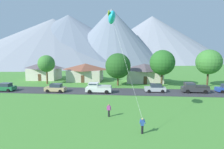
% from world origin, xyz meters
% --- Properties ---
extents(road_strip, '(160.00, 6.54, 0.08)m').
position_xyz_m(road_strip, '(0.00, 29.35, 0.04)').
color(road_strip, '#38383D').
rests_on(road_strip, ground).
extents(mountain_west_ridge, '(71.48, 71.48, 37.40)m').
position_xyz_m(mountain_west_ridge, '(-7.66, 120.87, 18.70)').
color(mountain_west_ridge, gray).
rests_on(mountain_west_ridge, ground).
extents(mountain_east_ridge, '(125.34, 125.34, 39.47)m').
position_xyz_m(mountain_east_ridge, '(25.19, 161.68, 19.73)').
color(mountain_east_ridge, '#8E939E').
rests_on(mountain_east_ridge, ground).
extents(mountain_far_east_ridge, '(128.09, 128.09, 36.51)m').
position_xyz_m(mountain_far_east_ridge, '(-42.58, 134.38, 18.25)').
color(mountain_far_east_ridge, gray).
rests_on(mountain_far_east_ridge, ground).
extents(mountain_central_ridge, '(139.85, 139.85, 33.23)m').
position_xyz_m(mountain_central_ridge, '(-53.71, 131.52, 16.61)').
color(mountain_central_ridge, '#8E939E').
rests_on(mountain_central_ridge, ground).
extents(house_leftmost, '(10.30, 6.89, 5.08)m').
position_xyz_m(house_leftmost, '(8.29, 41.99, 2.63)').
color(house_leftmost, beige).
rests_on(house_leftmost, ground).
extents(house_left_center, '(9.04, 6.88, 5.26)m').
position_xyz_m(house_left_center, '(-21.18, 44.25, 2.73)').
color(house_left_center, beige).
rests_on(house_left_center, ground).
extents(house_right_center, '(9.96, 7.86, 4.94)m').
position_xyz_m(house_right_center, '(-8.32, 43.04, 2.56)').
color(house_right_center, beige).
rests_on(house_right_center, ground).
extents(tree_near_left, '(5.92, 5.92, 8.87)m').
position_xyz_m(tree_near_left, '(23.03, 37.22, 5.89)').
color(tree_near_left, '#4C3823').
rests_on(tree_near_left, ground).
extents(tree_left_of_center, '(6.00, 6.00, 8.76)m').
position_xyz_m(tree_left_of_center, '(11.97, 36.34, 5.75)').
color(tree_left_of_center, '#4C3823').
rests_on(tree_left_of_center, ground).
extents(tree_center, '(6.24, 6.24, 7.99)m').
position_xyz_m(tree_center, '(1.33, 36.32, 4.86)').
color(tree_center, brown).
rests_on(tree_center, ground).
extents(tree_right_of_center, '(4.32, 4.32, 7.45)m').
position_xyz_m(tree_right_of_center, '(-17.11, 37.01, 5.26)').
color(tree_right_of_center, brown).
rests_on(tree_right_of_center, ground).
extents(parked_car_green_west_end, '(4.23, 2.13, 1.68)m').
position_xyz_m(parked_car_green_west_end, '(-22.19, 27.77, 0.87)').
color(parked_car_green_west_end, '#237042').
rests_on(parked_car_green_west_end, road_strip).
extents(parked_car_tan_mid_west, '(4.24, 2.16, 1.68)m').
position_xyz_m(parked_car_tan_mid_west, '(-11.17, 27.87, 0.87)').
color(parked_car_tan_mid_west, tan).
rests_on(parked_car_tan_mid_west, road_strip).
extents(parked_car_silver_mid_east, '(4.26, 2.19, 1.68)m').
position_xyz_m(parked_car_silver_mid_east, '(9.44, 29.52, 0.87)').
color(parked_car_silver_mid_east, '#B7BCC1').
rests_on(parked_car_silver_mid_east, road_strip).
extents(pickup_truck_white_west_side, '(5.20, 2.33, 1.99)m').
position_xyz_m(pickup_truck_white_west_side, '(-2.25, 27.86, 1.06)').
color(pickup_truck_white_west_side, white).
rests_on(pickup_truck_white_west_side, road_strip).
extents(pickup_truck_charcoal_east_side, '(5.25, 2.42, 1.99)m').
position_xyz_m(pickup_truck_charcoal_east_side, '(17.30, 29.67, 1.06)').
color(pickup_truck_charcoal_east_side, '#333338').
rests_on(pickup_truck_charcoal_east_side, road_strip).
extents(kite_flyer_with_kite, '(4.33, 4.40, 13.02)m').
position_xyz_m(kite_flyer_with_kite, '(1.95, 12.79, 11.84)').
color(kite_flyer_with_kite, black).
rests_on(kite_flyer_with_kite, ground).
extents(watcher_person, '(0.56, 0.24, 1.68)m').
position_xyz_m(watcher_person, '(1.31, 14.57, 0.88)').
color(watcher_person, black).
rests_on(watcher_person, ground).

